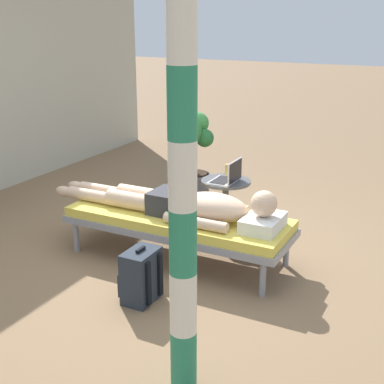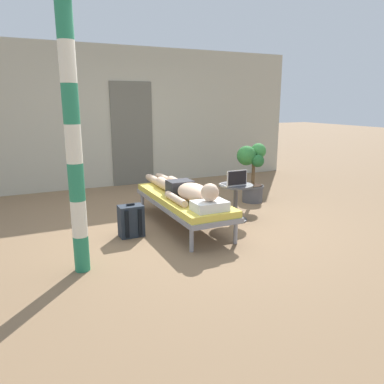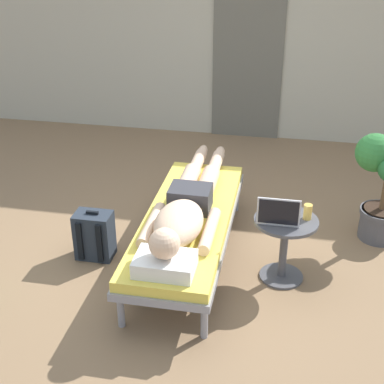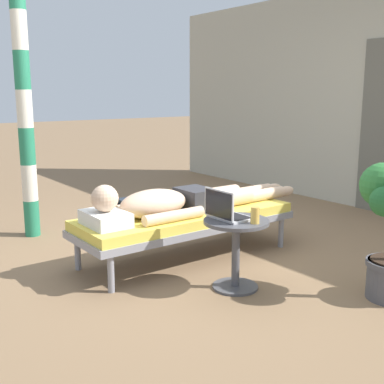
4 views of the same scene
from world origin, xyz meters
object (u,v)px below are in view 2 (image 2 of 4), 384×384
laptop (234,181)px  drink_glass (244,179)px  potted_plant (252,169)px  lounge_chair (183,201)px  side_table (236,196)px  backpack (131,221)px  porch_post (73,144)px  person_reclining (186,190)px

laptop → drink_glass: 0.23m
laptop → potted_plant: 1.16m
lounge_chair → side_table: side_table is taller
lounge_chair → side_table: (0.77, -0.11, 0.01)m
side_table → backpack: (-1.53, 0.01, -0.16)m
laptop → backpack: size_ratio=0.73×
side_table → porch_post: (-2.25, -0.74, 0.92)m
person_reclining → porch_post: 1.83m
person_reclining → potted_plant: 1.71m
side_table → potted_plant: size_ratio=0.53×
lounge_chair → potted_plant: potted_plant is taller
backpack → porch_post: porch_post is taller
person_reclining → drink_glass: person_reclining is taller
person_reclining → drink_glass: size_ratio=18.48×
laptop → backpack: (-1.47, 0.06, -0.39)m
drink_glass → potted_plant: 0.95m
person_reclining → porch_post: (-1.49, -0.76, 0.76)m
porch_post → potted_plant: bearing=26.3°
laptop → side_table: bearing=40.5°
lounge_chair → backpack: size_ratio=4.66×
laptop → potted_plant: size_ratio=0.31×
side_table → laptop: 0.24m
backpack → potted_plant: bearing=18.0°
backpack → side_table: bearing=-0.3°
backpack → potted_plant: potted_plant is taller
drink_glass → potted_plant: potted_plant is taller
lounge_chair → person_reclining: (0.00, -0.09, 0.17)m
person_reclining → potted_plant: potted_plant is taller
drink_glass → backpack: size_ratio=0.28×
lounge_chair → drink_glass: size_ratio=16.83×
drink_glass → backpack: bearing=-178.9°
porch_post → side_table: bearing=18.1°
drink_glass → potted_plant: size_ratio=0.12×
lounge_chair → porch_post: bearing=-150.3°
side_table → drink_glass: bearing=14.7°
side_table → laptop: bearing=-139.5°
lounge_chair → laptop: bearing=-12.8°
potted_plant → person_reclining: bearing=-154.4°
drink_glass → lounge_chair: bearing=175.6°
side_table → porch_post: 2.54m
person_reclining → drink_glass: (0.92, 0.02, 0.07)m
side_table → potted_plant: (0.77, 0.75, 0.22)m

